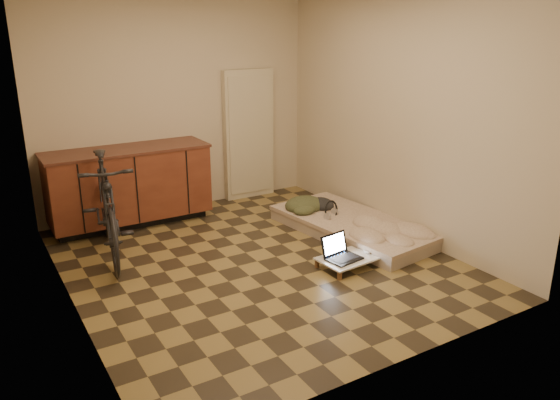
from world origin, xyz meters
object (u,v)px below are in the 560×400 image
bicycle (107,202)px  lap_desk (349,258)px  futon (353,226)px  laptop (340,253)px

bicycle → lap_desk: bicycle is taller
bicycle → lap_desk: bearing=-28.2°
futon → lap_desk: bearing=-137.9°
futon → bicycle: bearing=155.3°
bicycle → futon: bearing=-8.3°
bicycle → laptop: 2.37m
futon → lap_desk: 0.90m
lap_desk → laptop: 0.11m
bicycle → futon: 2.67m
bicycle → lap_desk: size_ratio=2.81×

